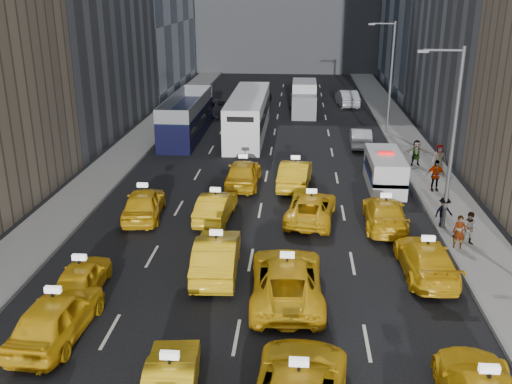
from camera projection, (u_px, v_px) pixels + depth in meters
ground at (230, 374)px, 17.96m from camera, size 160.00×160.00×0.00m
sidewalk_west at (129, 151)px, 42.13m from camera, size 3.00×90.00×0.15m
sidewalk_east at (417, 157)px, 40.65m from camera, size 3.00×90.00×0.15m
curb_west at (148, 151)px, 42.02m from camera, size 0.15×90.00×0.18m
curb_east at (397, 156)px, 40.75m from camera, size 0.15×90.00×0.18m
streetlight_near at (451, 135)px, 26.90m from camera, size 2.15×0.22×9.00m
streetlight_far at (390, 74)px, 45.67m from camera, size 2.15×0.22×9.00m
taxi_4 at (56, 316)px, 19.60m from camera, size 2.18×4.87×1.63m
taxi_5 at (171, 382)px, 16.53m from camera, size 1.94×4.33×1.38m
taxi_8 at (82, 278)px, 22.46m from camera, size 1.82×4.07×1.36m
taxi_9 at (217, 255)px, 24.03m from camera, size 1.97×5.09×1.65m
taxi_10 at (287, 279)px, 22.07m from camera, size 2.93×6.00×1.64m
taxi_11 at (426, 259)px, 23.92m from camera, size 2.17×5.05×1.45m
taxi_12 at (144, 203)px, 29.88m from camera, size 2.36×4.84×1.59m
taxi_13 at (216, 206)px, 29.69m from camera, size 1.86×4.43×1.42m
taxi_14 at (311, 208)px, 29.56m from camera, size 2.95×5.28×1.39m
taxi_15 at (385, 213)px, 28.79m from camera, size 2.24×5.09×1.45m
taxi_16 at (243, 173)px, 34.70m from camera, size 2.03×4.90×1.66m
taxi_17 at (295, 174)px, 34.55m from camera, size 2.17×5.07×1.63m
nypd_van at (385, 171)px, 34.42m from camera, size 2.19×5.23×2.21m
double_decker at (187, 117)px, 45.95m from camera, size 2.59×11.18×3.25m
city_bus at (248, 115)px, 46.28m from camera, size 3.23×13.12×3.37m
box_truck at (304, 98)px, 54.40m from camera, size 2.26×6.54×2.99m
misc_car_0 at (361, 137)px, 43.36m from camera, size 1.66×4.35×1.42m
misc_car_1 at (213, 107)px, 53.91m from camera, size 2.97×5.79×1.56m
misc_car_2 at (301, 96)px, 58.97m from camera, size 2.33×5.72×1.66m
misc_car_3 at (263, 97)px, 59.53m from camera, size 1.86×4.21×1.41m
misc_car_4 at (347, 98)px, 58.15m from camera, size 2.26×5.21×1.67m
pedestrian_0 at (459, 232)px, 26.02m from camera, size 0.66×0.52×1.58m
pedestrian_1 at (470, 228)px, 26.39m from camera, size 0.84×0.56×1.59m
pedestrian_2 at (444, 212)px, 28.35m from camera, size 1.09×0.75×1.56m
pedestrian_3 at (435, 175)px, 33.36m from camera, size 1.13×0.57×1.88m
pedestrian_4 at (439, 158)px, 36.92m from camera, size 0.90×0.53×1.78m
pedestrian_5 at (416, 153)px, 38.22m from camera, size 1.61×0.49×1.73m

